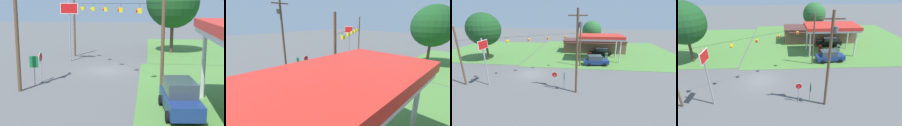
% 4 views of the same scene
% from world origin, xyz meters
% --- Properties ---
extents(ground_plane, '(160.00, 160.00, 0.00)m').
position_xyz_m(ground_plane, '(0.00, 0.00, 0.00)').
color(ground_plane, '#565656').
extents(car_at_pumps_front, '(4.99, 2.43, 1.99)m').
position_xyz_m(car_at_pumps_front, '(11.33, 5.96, 1.00)').
color(car_at_pumps_front, navy).
rests_on(car_at_pumps_front, ground).
extents(stop_sign_roadside, '(0.80, 0.08, 2.50)m').
position_xyz_m(stop_sign_roadside, '(4.92, -4.80, 1.81)').
color(stop_sign_roadside, '#99999E').
rests_on(stop_sign_roadside, ground).
extents(stop_sign_overhead, '(0.22, 1.99, 6.81)m').
position_xyz_m(stop_sign_overhead, '(-4.72, -4.74, 4.82)').
color(stop_sign_overhead, gray).
rests_on(stop_sign_overhead, ground).
extents(route_sign, '(0.10, 0.70, 2.40)m').
position_xyz_m(route_sign, '(6.23, -4.90, 1.71)').
color(route_sign, gray).
rests_on(route_sign, ground).
extents(utility_pole_main, '(2.20, 0.44, 10.49)m').
position_xyz_m(utility_pole_main, '(7.89, -5.46, 5.85)').
color(utility_pole_main, brown).
rests_on(utility_pole_main, ground).
extents(signal_span_gantry, '(16.61, 10.24, 8.30)m').
position_xyz_m(signal_span_gantry, '(-0.00, -0.01, 4.60)').
color(signal_span_gantry, brown).
rests_on(signal_span_gantry, ground).
extents(tree_west_verge, '(6.87, 6.87, 10.13)m').
position_xyz_m(tree_west_verge, '(-12.21, 7.12, 6.68)').
color(tree_west_verge, '#4C3828').
rests_on(tree_west_verge, ground).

